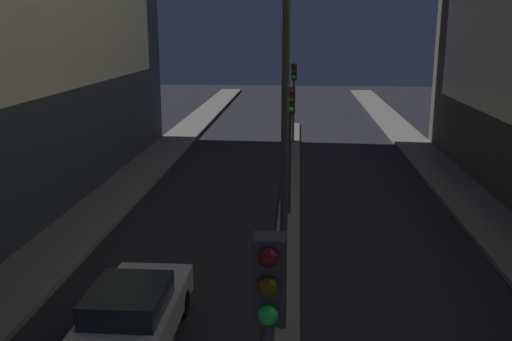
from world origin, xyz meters
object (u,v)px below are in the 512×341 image
object	(u,v)px
street_lamp	(286,61)
traffic_light_mid	(290,122)
traffic_light_far	(294,85)
car_left_lane	(133,314)

from	to	relation	value
street_lamp	traffic_light_mid	bearing A→B (deg)	90.00
traffic_light_far	car_left_lane	xyz separation A→B (m)	(-3.14, -22.13, -2.68)
traffic_light_far	street_lamp	world-z (taller)	street_lamp
traffic_light_far	car_left_lane	distance (m)	22.51
street_lamp	car_left_lane	bearing A→B (deg)	-165.07
traffic_light_mid	street_lamp	distance (m)	8.48
traffic_light_far	car_left_lane	size ratio (longest dim) A/B	1.07
traffic_light_mid	street_lamp	world-z (taller)	street_lamp
traffic_light_mid	car_left_lane	bearing A→B (deg)	-109.39
traffic_light_mid	traffic_light_far	xyz separation A→B (m)	(0.00, 13.20, 0.00)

